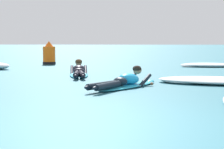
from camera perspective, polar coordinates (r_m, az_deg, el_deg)
ground_plane at (r=15.09m, az=1.06°, el=0.86°), size 120.00×120.00×0.00m
surfer_near at (r=9.21m, az=1.94°, el=-1.09°), size 1.82×2.51×0.54m
surfer_far at (r=12.14m, az=-4.82°, el=0.42°), size 0.80×2.75×0.54m
whitewater_front at (r=10.38m, az=14.70°, el=-0.85°), size 3.12×1.92×0.17m
whitewater_mid_right at (r=16.36m, az=13.70°, el=1.33°), size 2.28×1.02×0.17m
channel_marker_buoy at (r=17.75m, az=-9.09°, el=2.79°), size 0.58×0.58×1.04m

